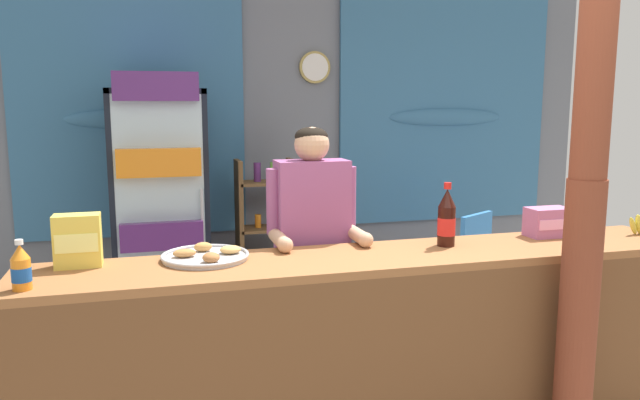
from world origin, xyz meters
name	(u,v)px	position (x,y,z in m)	size (l,w,h in m)	color
ground_plane	(351,379)	(0.00, 1.17, 0.00)	(7.70, 7.70, 0.00)	gray
back_wall_curtained	(290,136)	(0.03, 2.98, 1.43)	(5.74, 0.22, 2.77)	slate
stall_counter	(387,335)	(-0.09, 0.37, 0.60)	(3.41, 0.55, 0.98)	#935B33
timber_post	(587,191)	(0.77, 0.08, 1.31)	(0.20, 0.18, 2.74)	brown
drink_fridge	(160,191)	(-1.10, 2.45, 1.06)	(0.70, 0.73, 1.93)	black
bottle_shelf_rack	(266,233)	(-0.26, 2.61, 0.66)	(0.48, 0.28, 1.27)	brown
plastic_lawn_chair	(461,257)	(1.24, 2.05, 0.49)	(0.60, 0.60, 0.86)	#3884D6
shopkeeper	(312,235)	(-0.32, 0.91, 1.00)	(0.50, 0.42, 1.59)	#28282D
soda_bottle_cola	(447,219)	(0.31, 0.57, 1.12)	(0.09, 0.09, 0.33)	black
soda_bottle_orange_soda	(21,269)	(-1.67, 0.33, 1.07)	(0.08, 0.08, 0.21)	orange
snack_box_instant_noodle	(78,241)	(-1.49, 0.64, 1.10)	(0.20, 0.12, 0.24)	#EAD14C
snack_box_wafer	(548,222)	(0.97, 0.62, 1.06)	(0.24, 0.15, 0.16)	#B76699
pastry_tray	(206,256)	(-0.92, 0.62, 1.00)	(0.42, 0.42, 0.06)	#BCBCC1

